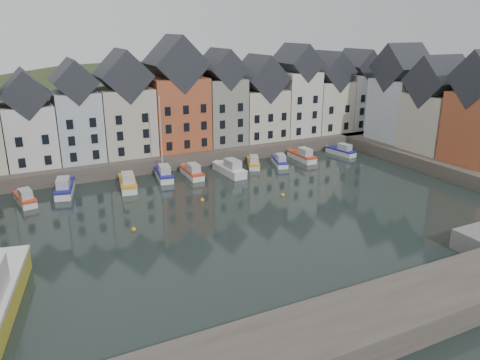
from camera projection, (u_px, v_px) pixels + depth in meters
ground at (261, 218)px, 53.64m from camera, size 260.00×260.00×0.00m
far_quay at (175, 150)px, 78.79m from camera, size 90.00×16.00×2.00m
right_quay at (462, 163)px, 71.64m from camera, size 14.00×54.00×2.00m
near_wall at (292, 348)px, 30.39m from camera, size 50.00×6.00×2.00m
hillside at (141, 205)px, 106.81m from camera, size 153.60×70.40×64.00m
far_terrace at (195, 104)px, 76.00m from camera, size 72.37×8.16×17.78m
right_terrace at (438, 107)px, 73.04m from camera, size 8.30×24.25×16.36m
mooring_buoys at (211, 207)px, 56.42m from camera, size 20.50×5.50×0.50m
boat_a at (25, 198)px, 57.83m from camera, size 2.63×5.87×2.17m
boat_b at (65, 188)px, 61.18m from camera, size 3.47×6.95×2.56m
boat_c at (128, 183)px, 63.22m from camera, size 3.14×6.90×2.55m
boat_d at (164, 174)px, 67.15m from camera, size 2.86×6.48×11.96m
boat_e at (192, 172)px, 68.06m from camera, size 2.02×6.08×2.32m
boat_f at (230, 169)px, 69.10m from camera, size 2.61×7.14×2.70m
boat_g at (254, 163)px, 73.04m from camera, size 3.73×5.63×2.08m
boat_h at (280, 161)px, 73.86m from camera, size 3.28×5.66×2.08m
boat_i at (302, 156)px, 76.42m from camera, size 2.04×6.29×2.40m
boat_j at (342, 151)px, 79.82m from camera, size 2.59×5.87×2.18m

